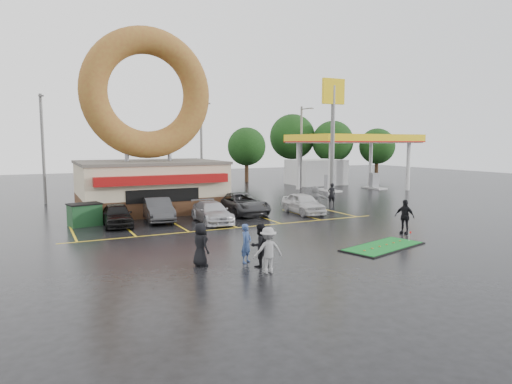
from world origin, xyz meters
name	(u,v)px	position (x,y,z in m)	size (l,w,h in m)	color
ground	(263,238)	(0.00, 0.00, 0.00)	(120.00, 120.00, 0.00)	black
donut_shop	(149,151)	(-3.00, 12.97, 4.46)	(10.20, 8.70, 13.50)	#472B19
gas_station	(336,155)	(20.00, 20.94, 3.70)	(12.30, 13.65, 5.90)	silver
shell_sign	(333,116)	(13.00, 12.00, 7.38)	(2.20, 0.36, 10.60)	slate
streetlight_left	(43,146)	(-10.00, 19.92, 4.78)	(0.40, 2.21, 9.00)	slate
streetlight_mid	(202,145)	(4.00, 20.92, 4.78)	(0.40, 2.21, 9.00)	slate
streetlight_right	(302,145)	(16.00, 21.92, 4.78)	(0.40, 2.21, 9.00)	slate
tree_far_a	(333,142)	(26.00, 30.00, 5.18)	(5.60, 5.60, 8.00)	#332114
tree_far_b	(377,146)	(32.00, 28.00, 4.53)	(4.90, 4.90, 7.00)	#332114
tree_far_c	(292,137)	(22.00, 34.00, 5.84)	(6.30, 6.30, 9.00)	#332114
tree_far_d	(247,147)	(14.00, 32.00, 4.53)	(4.90, 4.90, 7.00)	#332114
car_black	(117,215)	(-6.37, 7.11, 0.69)	(1.64, 4.07, 1.39)	black
car_dgrey	(158,209)	(-3.70, 7.82, 0.75)	(1.60, 4.58, 1.51)	#2D2D30
car_silver	(212,212)	(-0.73, 5.76, 0.66)	(1.85, 4.54, 1.32)	#B2B1B7
car_grey	(241,204)	(2.34, 8.00, 0.76)	(2.51, 5.44, 1.51)	#2F2F31
car_white	(303,203)	(6.42, 6.26, 0.74)	(1.75, 4.35, 1.48)	silver
person_blue	(246,243)	(-2.89, -4.04, 0.83)	(0.61, 0.40, 1.66)	navy
person_blackjkt	(260,245)	(-2.66, -4.84, 0.89)	(0.86, 0.67, 1.78)	black
person_hoodie	(268,250)	(-2.79, -5.84, 0.91)	(1.17, 0.67, 1.82)	gray
person_bystander	(200,244)	(-4.81, -3.69, 0.90)	(0.88, 0.57, 1.80)	black
person_cameraman	(405,217)	(7.66, -2.35, 0.96)	(1.12, 0.47, 1.91)	black
person_walker_near	(315,199)	(7.67, 6.64, 0.96)	(1.77, 0.57, 1.91)	gray
person_walker_far	(332,194)	(10.89, 9.05, 0.90)	(0.65, 0.43, 1.79)	black
dumpster	(85,215)	(-8.13, 8.16, 0.65)	(1.80, 1.20, 1.30)	#1B4724
putting_green	(383,246)	(4.29, -4.44, 0.04)	(4.97, 3.18, 0.58)	black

